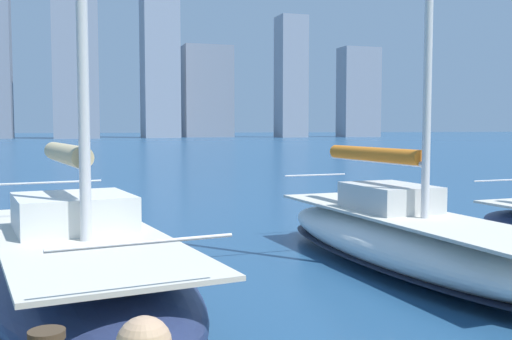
# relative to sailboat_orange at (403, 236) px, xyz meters

# --- Properties ---
(city_skyline) EXTENTS (169.88, 22.63, 53.16)m
(city_skyline) POSITION_rel_sailboat_orange_xyz_m (9.36, -153.81, 20.46)
(city_skyline) COLOR #8F949E
(city_skyline) RESTS_ON ground
(sailboat_orange) EXTENTS (2.90, 9.20, 10.63)m
(sailboat_orange) POSITION_rel_sailboat_orange_xyz_m (0.00, 0.00, 0.00)
(sailboat_orange) COLOR white
(sailboat_orange) RESTS_ON ground
(sailboat_tan) EXTENTS (3.99, 8.07, 11.48)m
(sailboat_tan) POSITION_rel_sailboat_orange_xyz_m (6.48, 1.45, 0.08)
(sailboat_tan) COLOR navy
(sailboat_tan) RESTS_ON ground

